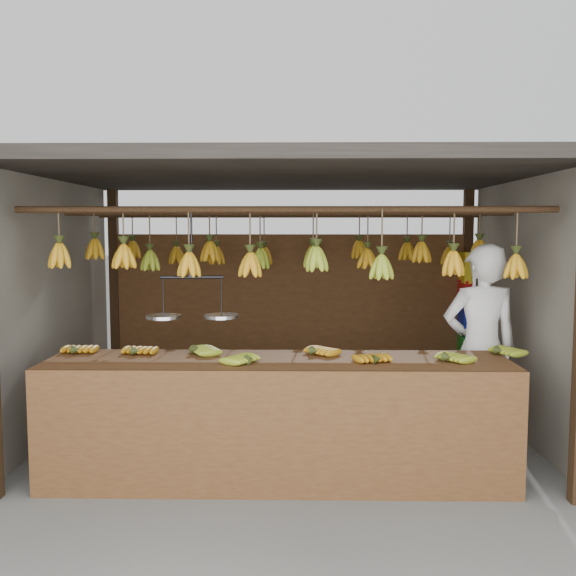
{
  "coord_description": "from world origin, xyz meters",
  "views": [
    {
      "loc": [
        0.11,
        -5.75,
        1.85
      ],
      "look_at": [
        0.0,
        0.3,
        1.3
      ],
      "focal_mm": 40.0,
      "sensor_mm": 36.0,
      "label": 1
    }
  ],
  "objects": [
    {
      "name": "stall",
      "position": [
        0.0,
        0.33,
        1.97
      ],
      "size": [
        4.3,
        3.3,
        2.4
      ],
      "color": "black",
      "rests_on": "ground"
    },
    {
      "name": "counter",
      "position": [
        -0.05,
        -1.23,
        0.71
      ],
      "size": [
        3.52,
        0.78,
        0.96
      ],
      "color": "#563319",
      "rests_on": "ground"
    },
    {
      "name": "hanging_bananas",
      "position": [
        -0.0,
        0.0,
        1.61
      ],
      "size": [
        3.6,
        2.25,
        0.38
      ],
      "color": "orange",
      "rests_on": "ground"
    },
    {
      "name": "balance_scale",
      "position": [
        -0.69,
        -1.0,
        1.25
      ],
      "size": [
        0.68,
        0.29,
        0.81
      ],
      "color": "black",
      "rests_on": "ground"
    },
    {
      "name": "vendor",
      "position": [
        1.6,
        -0.52,
        0.87
      ],
      "size": [
        0.68,
        0.48,
        1.74
      ],
      "primitive_type": "imported",
      "rotation": [
        0.0,
        0.0,
        3.25
      ],
      "color": "white",
      "rests_on": "ground"
    },
    {
      "name": "ground",
      "position": [
        0.0,
        0.0,
        0.0
      ],
      "size": [
        80.0,
        80.0,
        0.0
      ],
      "primitive_type": "plane",
      "color": "#5B5B57"
    },
    {
      "name": "bag_bundles",
      "position": [
        1.94,
        1.35,
        0.99
      ],
      "size": [
        0.08,
        0.26,
        1.27
      ],
      "color": "yellow",
      "rests_on": "ground"
    }
  ]
}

